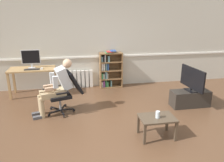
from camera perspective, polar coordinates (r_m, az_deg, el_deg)
The scene contains 14 objects.
ground_plane at distance 4.55m, azimuth 0.05°, elevation -11.80°, with size 18.00×18.00×0.00m, color brown.
back_wall at distance 6.64m, azimuth -4.10°, elevation 9.99°, with size 12.00×0.13×2.70m.
computer_desk at distance 6.35m, azimuth -19.91°, elevation 2.07°, with size 1.21×0.60×0.76m.
imac_monitor at distance 6.34m, azimuth -20.25°, elevation 5.71°, with size 0.49×0.14×0.49m.
keyboard at distance 6.18m, azimuth -19.99°, elevation 2.85°, with size 0.39×0.12×0.02m, color black.
computer_mouse at distance 6.16m, azimuth -17.71°, elevation 3.10°, with size 0.06×0.10×0.03m, color white.
bookshelf at distance 6.64m, azimuth -0.79°, elevation 2.89°, with size 0.68×0.29×1.13m.
radiator at distance 6.74m, azimuth -8.55°, elevation 0.51°, with size 0.83×0.08×0.53m.
office_chair at distance 5.12m, azimuth -11.72°, elevation -2.32°, with size 0.84×0.67×0.96m.
person_seated at distance 5.04m, azimuth -14.04°, elevation -1.19°, with size 0.96×0.55×1.24m.
tv_stand at distance 5.73m, azimuth 19.50°, elevation -4.25°, with size 0.93×0.37×0.40m.
tv_screen at distance 5.57m, azimuth 20.04°, elevation 0.51°, with size 0.23×0.88×0.57m.
coffee_table at distance 4.16m, azimuth 11.57°, elevation -9.91°, with size 0.64×0.44×0.40m.
drinking_glass at distance 4.08m, azimuth 11.73°, elevation -8.49°, with size 0.08×0.08×0.13m, color silver.
Camera 1 is at (-0.71, -3.89, 2.26)m, focal length 35.35 mm.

